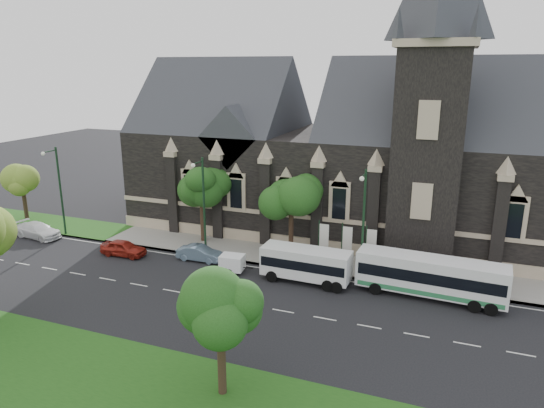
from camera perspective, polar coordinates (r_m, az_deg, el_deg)
The scene contains 19 objects.
ground at distance 37.30m, azimuth -7.56°, elevation -10.68°, with size 160.00×160.00×0.00m, color black.
sidewalk at distance 45.11m, azimuth -1.84°, elevation -5.66°, with size 80.00×5.00×0.15m, color gray.
museum at distance 49.99m, azimuth 7.67°, elevation 5.97°, with size 40.00×17.70×29.90m.
tree_park_east at distance 25.28m, azimuth -5.50°, elevation -12.36°, with size 3.40×3.40×6.28m.
tree_walk_right at distance 43.36m, azimuth 2.63°, elevation 1.43°, with size 4.08×4.08×7.80m.
tree_walk_left at distance 46.88m, azimuth -7.89°, elevation 2.28°, with size 3.91×3.91×7.64m.
tree_walk_far at distance 60.33m, azimuth -26.84°, elevation 2.63°, with size 3.40×3.40×6.28m.
street_lamp_near at distance 38.58m, azimuth 10.53°, elevation -1.73°, with size 0.36×1.88×9.00m.
street_lamp_mid at distance 43.13m, azimuth -8.05°, elevation 0.24°, with size 0.36×1.88×9.00m.
street_lamp_far at distance 52.59m, azimuth -23.54°, elevation 1.87°, with size 0.36×1.88×9.00m.
banner_flag_left at distance 41.96m, azimuth 5.83°, elevation -4.04°, with size 0.90×0.10×4.00m.
banner_flag_center at distance 41.53m, azimuth 8.51°, elevation -4.34°, with size 0.90×0.10×4.00m.
banner_flag_right at distance 41.19m, azimuth 11.23°, elevation -4.65°, with size 0.90×0.10×4.00m.
tour_coach at distance 38.06m, azimuth 17.91°, elevation -7.98°, with size 10.73×2.99×3.10m.
shuttle_bus at distance 38.99m, azimuth 3.99°, elevation -6.83°, with size 7.09×2.64×2.72m.
box_trailer at distance 40.99m, azimuth -4.64°, elevation -6.80°, with size 2.84×1.67×1.48m.
sedan at distance 43.78m, azimuth -8.39°, elevation -5.66°, with size 1.42×4.07×1.34m, color #728DA5.
car_far_red at distance 46.35m, azimuth -16.87°, elevation -4.91°, with size 1.69×4.19×1.43m, color maroon.
car_far_white at distance 54.23m, azimuth -25.55°, elevation -2.78°, with size 2.07×5.10×1.48m, color white.
Camera 1 is at (16.28, -29.24, 16.46)m, focal length 32.43 mm.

